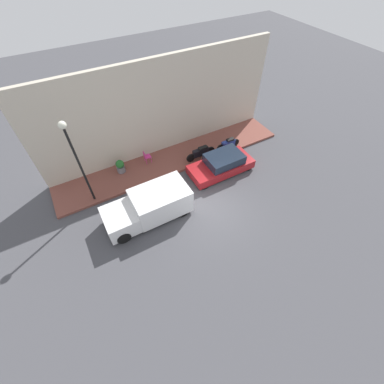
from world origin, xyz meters
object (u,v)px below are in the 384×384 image
at_px(cafe_chair, 146,156).
at_px(parked_car, 222,164).
at_px(streetlamp, 74,151).
at_px(motorcycle_black, 201,152).
at_px(motorcycle_blue, 228,144).
at_px(delivery_van, 149,206).
at_px(potted_plant, 120,166).

bearing_deg(cafe_chair, parked_car, -127.65).
bearing_deg(streetlamp, motorcycle_black, -89.34).
distance_m(motorcycle_black, motorcycle_blue, 2.17).
height_order(delivery_van, motorcycle_black, delivery_van).
height_order(motorcycle_black, streetlamp, streetlamp).
xyz_separation_m(parked_car, cafe_chair, (3.01, 3.90, 0.05)).
distance_m(delivery_van, motorcycle_black, 5.59).
bearing_deg(motorcycle_blue, motorcycle_black, 88.11).
distance_m(parked_car, streetlamp, 8.57).
bearing_deg(cafe_chair, motorcycle_black, -112.32).
bearing_deg(delivery_van, cafe_chair, -20.60).
xyz_separation_m(parked_car, motorcycle_black, (1.64, 0.57, 0.01)).
relative_size(parked_car, motorcycle_blue, 2.27).
distance_m(streetlamp, cafe_chair, 5.18).
bearing_deg(potted_plant, cafe_chair, -89.11).
distance_m(motorcycle_blue, streetlamp, 9.95).
bearing_deg(motorcycle_black, potted_plant, 75.33).
bearing_deg(delivery_van, motorcycle_black, -60.76).
relative_size(streetlamp, potted_plant, 5.84).
relative_size(parked_car, potted_plant, 4.66).
bearing_deg(potted_plant, motorcycle_blue, -100.96).
distance_m(delivery_van, potted_plant, 4.08).
bearing_deg(parked_car, cafe_chair, 52.35).
relative_size(motorcycle_black, potted_plant, 2.39).
height_order(motorcycle_black, motorcycle_blue, motorcycle_black).
height_order(streetlamp, potted_plant, streetlamp).
distance_m(potted_plant, cafe_chair, 1.79).
relative_size(delivery_van, cafe_chair, 5.52).
relative_size(motorcycle_black, streetlamp, 0.41).
height_order(parked_car, delivery_van, delivery_van).
relative_size(delivery_van, motorcycle_blue, 2.54).
distance_m(parked_car, potted_plant, 6.42).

